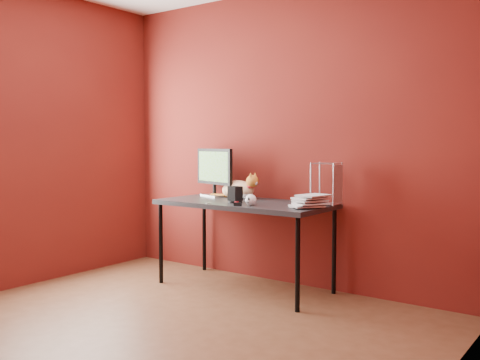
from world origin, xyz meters
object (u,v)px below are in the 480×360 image
Objects in this scene: desk at (244,207)px; skull_mug at (251,200)px; monitor at (214,170)px; cat at (239,189)px; book_stack at (305,130)px; speaker at (235,195)px.

skull_mug is (0.22, -0.22, 0.10)m from desk.
monitor is 0.82m from skull_mug.
book_stack is at bearing -6.29° from cat.
speaker is at bearing -49.81° from cat.
monitor is 0.42× the size of book_stack.
desk is 15.38× the size of skull_mug.
monitor is at bearing 164.21° from skull_mug.
monitor is (-0.47, 0.18, 0.30)m from desk.
book_stack is (0.37, 0.19, 0.55)m from skull_mug.
skull_mug is 0.69m from book_stack.
skull_mug reaches higher than desk.
book_stack is (0.59, -0.02, 0.65)m from desk.
cat is at bearing 164.92° from book_stack.
skull_mug is 0.08× the size of book_stack.
book_stack reaches higher than monitor.
monitor is 3.67× the size of speaker.
cat is at bearing 149.75° from skull_mug.
skull_mug is at bearing -152.64° from book_stack.
monitor is at bearing 158.78° from speaker.
cat is 5.29× the size of skull_mug.
monitor is 1.14m from book_stack.
speaker is (0.46, -0.29, -0.19)m from monitor.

